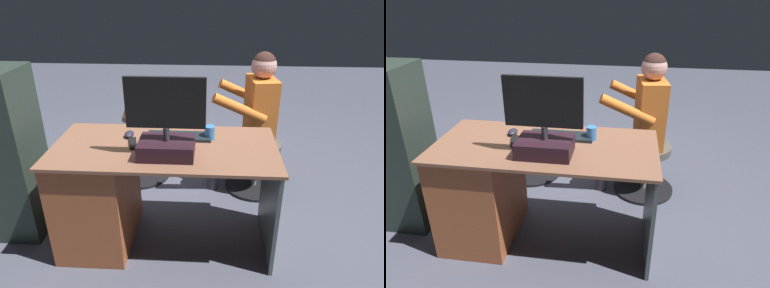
% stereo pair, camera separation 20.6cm
% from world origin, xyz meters
% --- Properties ---
extents(ground_plane, '(10.00, 10.00, 0.00)m').
position_xyz_m(ground_plane, '(0.00, 0.00, 0.00)').
color(ground_plane, '#474A59').
extents(desk, '(1.41, 0.67, 0.74)m').
position_xyz_m(desk, '(0.38, 0.43, 0.39)').
color(desk, brown).
rests_on(desk, ground_plane).
extents(monitor, '(0.45, 0.23, 0.47)m').
position_xyz_m(monitor, '(-0.03, 0.55, 0.88)').
color(monitor, black).
rests_on(monitor, desk).
extents(keyboard, '(0.42, 0.14, 0.02)m').
position_xyz_m(keyboard, '(-0.08, 0.30, 0.75)').
color(keyboard, black).
rests_on(keyboard, desk).
extents(computer_mouse, '(0.06, 0.10, 0.04)m').
position_xyz_m(computer_mouse, '(0.25, 0.30, 0.76)').
color(computer_mouse, '#242132').
rests_on(computer_mouse, desk).
extents(cup, '(0.07, 0.07, 0.09)m').
position_xyz_m(cup, '(-0.28, 0.31, 0.78)').
color(cup, '#3372BF').
rests_on(cup, desk).
extents(tv_remote, '(0.08, 0.16, 0.02)m').
position_xyz_m(tv_remote, '(0.20, 0.42, 0.75)').
color(tv_remote, black).
rests_on(tv_remote, desk).
extents(notebook_binder, '(0.24, 0.31, 0.02)m').
position_xyz_m(notebook_binder, '(-0.07, 0.44, 0.75)').
color(notebook_binder, beige).
rests_on(notebook_binder, desk).
extents(office_chair_teddy, '(0.53, 0.53, 0.44)m').
position_xyz_m(office_chair_teddy, '(0.36, -0.45, 0.24)').
color(office_chair_teddy, black).
rests_on(office_chair_teddy, ground_plane).
extents(teddy_bear, '(0.27, 0.27, 0.39)m').
position_xyz_m(teddy_bear, '(0.36, -0.46, 0.62)').
color(teddy_bear, tan).
rests_on(teddy_bear, office_chair_teddy).
extents(visitor_chair, '(0.51, 0.51, 0.44)m').
position_xyz_m(visitor_chair, '(-0.68, -0.30, 0.25)').
color(visitor_chair, black).
rests_on(visitor_chair, ground_plane).
extents(person, '(0.54, 0.53, 1.19)m').
position_xyz_m(person, '(-0.60, -0.32, 0.70)').
color(person, orange).
rests_on(person, ground_plane).
extents(equipment_rack, '(0.44, 0.36, 1.20)m').
position_xyz_m(equipment_rack, '(1.10, 0.37, 0.60)').
color(equipment_rack, '#27342D').
rests_on(equipment_rack, ground_plane).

